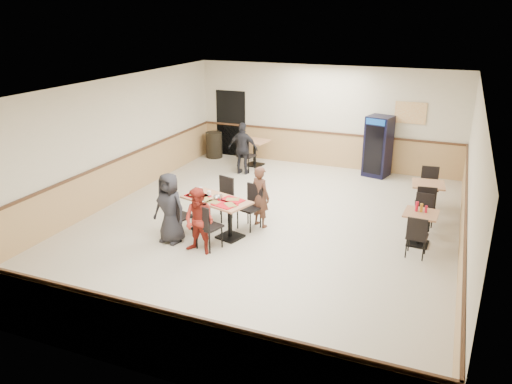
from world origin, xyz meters
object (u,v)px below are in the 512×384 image
at_px(diner_man_opposite, 260,197).
at_px(side_table_far, 427,194).
at_px(main_table, 217,211).
at_px(lone_diner, 243,149).
at_px(diner_woman_left, 170,208).
at_px(diner_woman_right, 199,221).
at_px(pepsi_cooler, 378,146).
at_px(back_table, 255,149).
at_px(side_table_near, 420,223).
at_px(trash_bin, 214,145).

distance_m(diner_man_opposite, side_table_far, 3.90).
bearing_deg(side_table_far, main_table, -145.52).
relative_size(main_table, lone_diner, 1.06).
height_order(diner_woman_left, diner_woman_right, diner_woman_left).
bearing_deg(pepsi_cooler, back_table, -160.03).
xyz_separation_m(side_table_near, pepsi_cooler, (-1.54, 4.25, 0.40)).
bearing_deg(side_table_far, trash_bin, 159.67).
height_order(back_table, pepsi_cooler, pepsi_cooler).
bearing_deg(pepsi_cooler, trash_bin, -165.77).
distance_m(diner_woman_left, side_table_near, 5.02).
height_order(main_table, lone_diner, lone_diner).
bearing_deg(main_table, pepsi_cooler, 81.64).
distance_m(diner_woman_left, diner_man_opposite, 1.99).
distance_m(diner_woman_right, pepsi_cooler, 6.67).
distance_m(main_table, diner_woman_right, 0.96).
height_order(diner_woman_left, side_table_near, diner_woman_left).
xyz_separation_m(pepsi_cooler, trash_bin, (-5.16, -0.04, -0.45)).
relative_size(lone_diner, back_table, 1.81).
distance_m(side_table_near, pepsi_cooler, 4.53).
bearing_deg(diner_woman_right, trash_bin, 120.31).
height_order(side_table_near, pepsi_cooler, pepsi_cooler).
distance_m(side_table_far, back_table, 5.58).
distance_m(lone_diner, back_table, 0.91).
relative_size(lone_diner, side_table_far, 1.94).
height_order(diner_woman_left, diner_man_opposite, diner_woman_left).
xyz_separation_m(side_table_near, trash_bin, (-6.70, 4.20, -0.05)).
bearing_deg(side_table_far, diner_woman_right, -136.63).
bearing_deg(back_table, diner_woman_left, -85.47).
distance_m(diner_woman_left, diner_woman_right, 0.83).
xyz_separation_m(diner_woman_left, diner_woman_right, (0.79, -0.24, -0.07)).
height_order(lone_diner, side_table_far, lone_diner).
height_order(diner_woman_left, trash_bin, diner_woman_left).
height_order(side_table_far, pepsi_cooler, pepsi_cooler).
relative_size(diner_woman_right, lone_diner, 0.88).
relative_size(main_table, diner_woman_right, 1.20).
xyz_separation_m(diner_man_opposite, back_table, (-1.84, 4.18, -0.16)).
height_order(lone_diner, side_table_near, lone_diner).
bearing_deg(diner_woman_left, side_table_near, 27.49).
bearing_deg(side_table_far, side_table_near, -90.33).
xyz_separation_m(diner_woman_right, back_table, (-1.24, 5.84, -0.14)).
xyz_separation_m(main_table, back_table, (-1.14, 4.89, 0.00)).
xyz_separation_m(main_table, diner_man_opposite, (0.70, 0.71, 0.16)).
bearing_deg(trash_bin, diner_man_opposite, -53.19).
distance_m(diner_woman_right, side_table_far, 5.39).
height_order(diner_woman_right, diner_man_opposite, diner_man_opposite).
distance_m(side_table_near, side_table_far, 1.72).
distance_m(diner_man_opposite, trash_bin, 5.67).
bearing_deg(back_table, lone_diner, -90.00).
bearing_deg(lone_diner, back_table, -92.98).
relative_size(diner_woman_right, pepsi_cooler, 0.77).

